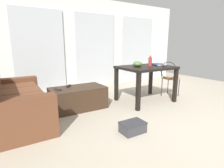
# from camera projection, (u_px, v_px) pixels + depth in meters

# --- Properties ---
(ground_plane) EXTENTS (7.97, 7.97, 0.00)m
(ground_plane) POSITION_uv_depth(u_px,v_px,m) (138.00, 103.00, 3.85)
(ground_plane) COLOR #B2A893
(wall_back) EXTENTS (6.15, 0.10, 2.52)m
(wall_back) POSITION_uv_depth(u_px,v_px,m) (95.00, 44.00, 5.29)
(wall_back) COLOR silver
(wall_back) RESTS_ON ground
(curtains) EXTENTS (4.37, 0.03, 2.11)m
(curtains) POSITION_uv_depth(u_px,v_px,m) (96.00, 51.00, 5.27)
(curtains) COLOR #B2B7BC
(curtains) RESTS_ON ground
(couch) EXTENTS (0.84, 1.75, 0.81)m
(couch) POSITION_uv_depth(u_px,v_px,m) (15.00, 103.00, 2.87)
(couch) COLOR brown
(couch) RESTS_ON ground
(coffee_table) EXTENTS (1.04, 0.59, 0.43)m
(coffee_table) POSITION_uv_depth(u_px,v_px,m) (78.00, 98.00, 3.50)
(coffee_table) COLOR #382619
(coffee_table) RESTS_ON ground
(craft_table) EXTENTS (1.14, 0.86, 0.78)m
(craft_table) POSITION_uv_depth(u_px,v_px,m) (146.00, 71.00, 3.87)
(craft_table) COLOR black
(craft_table) RESTS_ON ground
(wire_chair) EXTENTS (0.42, 0.45, 0.85)m
(wire_chair) POSITION_uv_depth(u_px,v_px,m) (170.00, 75.00, 4.24)
(wire_chair) COLOR #B7844C
(wire_chair) RESTS_ON ground
(bottle_near) EXTENTS (0.08, 0.08, 0.23)m
(bottle_near) POSITION_uv_depth(u_px,v_px,m) (150.00, 62.00, 3.84)
(bottle_near) COLOR #99332D
(bottle_near) RESTS_ON craft_table
(bowl) EXTENTS (0.19, 0.19, 0.11)m
(bowl) POSITION_uv_depth(u_px,v_px,m) (138.00, 64.00, 3.78)
(bowl) COLOR #477033
(bowl) RESTS_ON craft_table
(book_stack) EXTENTS (0.26, 0.27, 0.04)m
(book_stack) POSITION_uv_depth(u_px,v_px,m) (157.00, 64.00, 4.05)
(book_stack) COLOR gold
(book_stack) RESTS_ON craft_table
(tv_remote_on_table) EXTENTS (0.11, 0.15, 0.02)m
(tv_remote_on_table) POSITION_uv_depth(u_px,v_px,m) (164.00, 66.00, 3.77)
(tv_remote_on_table) COLOR #232326
(tv_remote_on_table) RESTS_ON craft_table
(tv_remote_primary) EXTENTS (0.13, 0.18, 0.02)m
(tv_remote_primary) POSITION_uv_depth(u_px,v_px,m) (69.00, 86.00, 3.53)
(tv_remote_primary) COLOR black
(tv_remote_primary) RESTS_ON coffee_table
(tv_remote_secondary) EXTENTS (0.10, 0.16, 0.03)m
(tv_remote_secondary) POSITION_uv_depth(u_px,v_px,m) (58.00, 89.00, 3.26)
(tv_remote_secondary) COLOR #232326
(tv_remote_secondary) RESTS_ON coffee_table
(shoebox) EXTENTS (0.35, 0.25, 0.16)m
(shoebox) POSITION_uv_depth(u_px,v_px,m) (133.00, 127.00, 2.57)
(shoebox) COLOR #38383D
(shoebox) RESTS_ON ground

